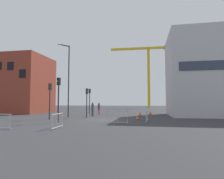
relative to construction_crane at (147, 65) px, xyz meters
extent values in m
plane|color=#333335|center=(-4.86, -44.60, -14.39)|extent=(160.00, 160.00, 0.00)
cube|color=brown|center=(-21.19, -34.45, -9.40)|extent=(7.14, 8.16, 9.98)
cube|color=black|center=(-21.19, -38.56, -6.81)|extent=(1.10, 0.06, 1.30)
cube|color=black|center=(-19.04, -38.56, -8.07)|extent=(1.10, 0.06, 1.30)
cube|color=#B7B7BC|center=(7.73, -36.58, -8.72)|extent=(9.62, 8.52, 11.35)
cube|color=#2D3847|center=(7.73, -40.88, -8.19)|extent=(8.08, 0.08, 1.10)
cylinder|color=gold|center=(0.61, 0.02, -4.38)|extent=(0.90, 0.90, 20.01)
cube|color=gold|center=(-2.75, -0.10, 6.02)|extent=(19.25, 1.37, 0.70)
cube|color=slate|center=(6.76, 0.24, 6.02)|extent=(1.84, 1.26, 1.10)
cylinder|color=#232326|center=(-9.79, -42.22, -9.86)|extent=(0.14, 0.14, 9.07)
cube|color=#232326|center=(-10.22, -42.76, -5.42)|extent=(0.94, 1.13, 0.10)
ellipsoid|color=silver|center=(-10.65, -43.29, -5.44)|extent=(0.44, 0.24, 0.16)
cylinder|color=#2D2D30|center=(-9.05, -35.79, -12.74)|extent=(0.12, 0.12, 3.31)
cube|color=#2D2D30|center=(-9.05, -35.79, -10.73)|extent=(0.31, 0.27, 0.70)
sphere|color=#390605|center=(-8.88, -35.82, -10.51)|extent=(0.11, 0.11, 0.11)
sphere|color=#3C2905|center=(-8.88, -35.82, -10.73)|extent=(0.11, 0.11, 0.11)
sphere|color=green|center=(-8.88, -35.82, -10.95)|extent=(0.11, 0.11, 0.11)
cylinder|color=black|center=(-8.35, -47.80, -12.64)|extent=(0.12, 0.12, 3.50)
cube|color=black|center=(-8.35, -47.80, -10.54)|extent=(0.33, 0.35, 0.70)
sphere|color=#390605|center=(-8.41, -47.96, -10.32)|extent=(0.11, 0.11, 0.11)
sphere|color=#F2A514|center=(-8.41, -47.96, -10.54)|extent=(0.11, 0.11, 0.11)
sphere|color=#07330F|center=(-8.41, -47.96, -10.76)|extent=(0.11, 0.11, 0.11)
cylinder|color=#232326|center=(-10.63, -45.27, -12.76)|extent=(0.12, 0.12, 3.25)
cube|color=#232326|center=(-10.63, -45.27, -10.79)|extent=(0.31, 0.34, 0.70)
sphere|color=#390605|center=(-10.57, -45.10, -10.57)|extent=(0.11, 0.11, 0.11)
sphere|color=#F2A514|center=(-10.57, -45.10, -10.79)|extent=(0.11, 0.11, 0.11)
sphere|color=#07330F|center=(-10.57, -45.10, -11.01)|extent=(0.11, 0.11, 0.11)
cylinder|color=#2D2D30|center=(-7.46, -42.02, -12.94)|extent=(0.12, 0.12, 2.90)
cube|color=#2D2D30|center=(-7.46, -42.02, -11.14)|extent=(0.35, 0.36, 0.70)
sphere|color=#390605|center=(-7.55, -41.87, -10.92)|extent=(0.11, 0.11, 0.11)
sphere|color=#3C2905|center=(-7.55, -41.87, -11.14)|extent=(0.11, 0.11, 0.11)
sphere|color=green|center=(-7.55, -41.87, -11.36)|extent=(0.11, 0.11, 0.11)
cylinder|color=#D14C8C|center=(-7.51, -36.09, -13.97)|extent=(0.14, 0.14, 0.85)
cylinder|color=#D14C8C|center=(-7.43, -35.91, -13.97)|extent=(0.14, 0.14, 0.85)
cylinder|color=#4C4C51|center=(-7.47, -36.00, -13.19)|extent=(0.34, 0.34, 0.71)
sphere|color=brown|center=(-7.47, -36.00, -12.72)|extent=(0.23, 0.23, 0.23)
cylinder|color=#4C4C51|center=(-7.29, -39.79, -13.95)|extent=(0.14, 0.14, 0.87)
cylinder|color=#4C4C51|center=(-7.38, -39.96, -13.95)|extent=(0.14, 0.14, 0.87)
cylinder|color=#4C4C51|center=(-7.34, -39.87, -13.15)|extent=(0.34, 0.34, 0.73)
sphere|color=brown|center=(-7.34, -39.87, -12.67)|extent=(0.24, 0.24, 0.24)
cylinder|color=#9EA0A5|center=(-9.49, -52.68, -13.87)|extent=(0.04, 0.04, 1.05)
cube|color=#B2B5BA|center=(-0.19, -45.28, -13.34)|extent=(0.18, 2.33, 0.06)
cube|color=#B2B5BA|center=(-0.19, -45.28, -14.29)|extent=(0.18, 2.33, 0.06)
cylinder|color=#B2B5BA|center=(-0.24, -46.33, -13.87)|extent=(0.04, 0.04, 1.05)
cylinder|color=#B2B5BA|center=(-0.19, -45.28, -13.87)|extent=(0.04, 0.04, 1.05)
cylinder|color=#B2B5BA|center=(-0.14, -44.24, -13.87)|extent=(0.04, 0.04, 1.05)
cube|color=#B2B5BA|center=(-6.53, -51.50, -13.34)|extent=(0.14, 1.83, 0.06)
cube|color=#B2B5BA|center=(-6.53, -51.50, -14.29)|extent=(0.14, 1.83, 0.06)
cylinder|color=#B2B5BA|center=(-6.50, -52.32, -13.87)|extent=(0.04, 0.04, 1.05)
cylinder|color=#B2B5BA|center=(-6.53, -51.50, -13.87)|extent=(0.04, 0.04, 1.05)
cylinder|color=#B2B5BA|center=(-6.57, -50.68, -13.87)|extent=(0.04, 0.04, 1.05)
cube|color=#B2B5BA|center=(-2.75, -47.56, -13.34)|extent=(1.92, 0.31, 0.06)
cube|color=#B2B5BA|center=(-2.75, -47.56, -14.29)|extent=(1.92, 0.31, 0.06)
cylinder|color=#B2B5BA|center=(-3.61, -47.67, -13.87)|extent=(0.04, 0.04, 1.05)
cylinder|color=#B2B5BA|center=(-2.75, -47.56, -13.87)|extent=(0.04, 0.04, 1.05)
cylinder|color=#B2B5BA|center=(-1.89, -47.45, -13.87)|extent=(0.04, 0.04, 1.05)
cube|color=black|center=(-1.12, -37.61, -14.38)|extent=(0.56, 0.56, 0.03)
cone|color=#E55B0F|center=(-1.12, -37.61, -14.11)|extent=(0.43, 0.43, 0.57)
cube|color=black|center=(-1.20, -43.44, -14.38)|extent=(0.46, 0.46, 0.03)
cone|color=orange|center=(-1.20, -43.44, -14.16)|extent=(0.35, 0.35, 0.46)
cube|color=black|center=(0.32, -35.51, -14.38)|extent=(0.62, 0.62, 0.03)
cone|color=#E55B0F|center=(0.32, -35.51, -14.08)|extent=(0.48, 0.48, 0.63)
camera|label=1|loc=(-0.17, -64.14, -12.49)|focal=29.95mm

